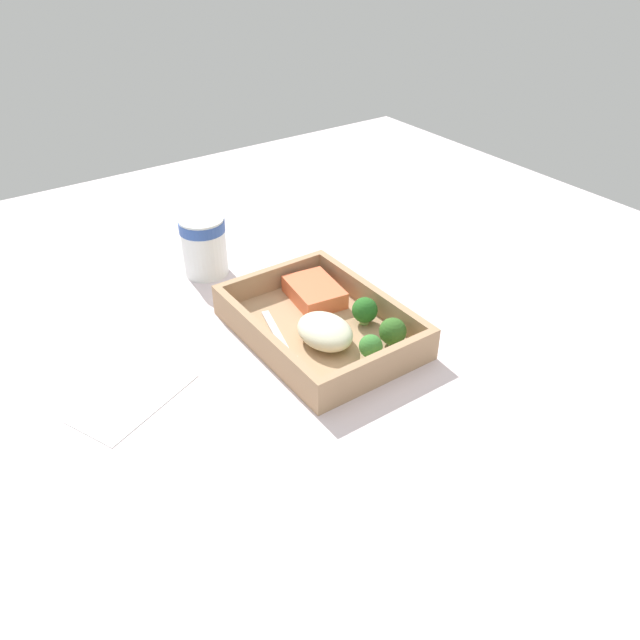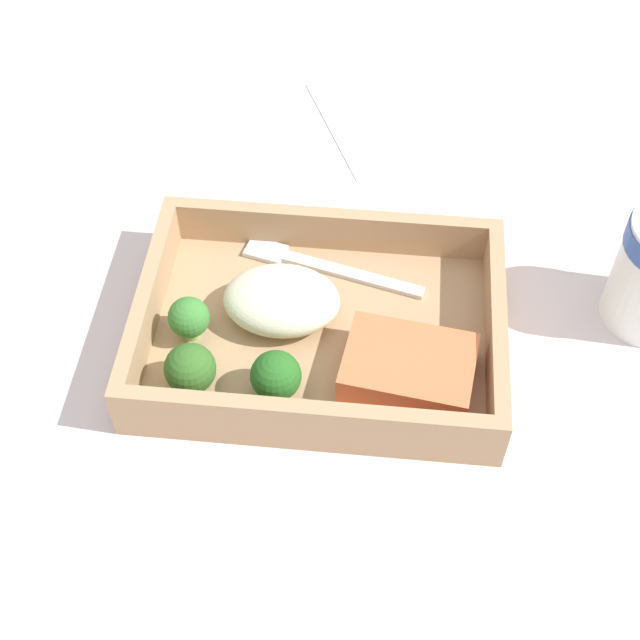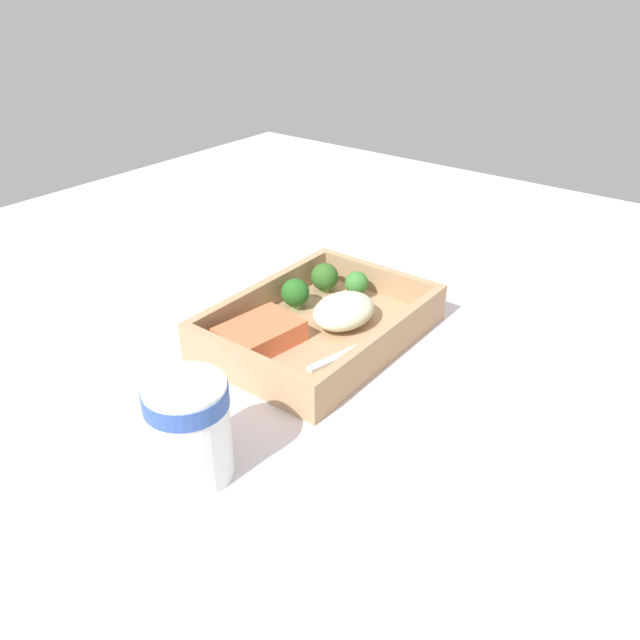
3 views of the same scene
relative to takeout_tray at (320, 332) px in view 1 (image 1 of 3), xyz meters
The scene contains 11 objects.
ground_plane 1.60cm from the takeout_tray, ahead, with size 160.00×160.00×2.00cm, color silver.
takeout_tray is the anchor object (origin of this frame).
tray_rim 2.52cm from the takeout_tray, ahead, with size 28.63×20.60×3.85cm.
salmon_fillet 8.33cm from the takeout_tray, 151.40° to the left, with size 9.77×7.01×2.71cm, color #F46F44.
mashed_potatoes 4.30cm from the takeout_tray, 23.51° to the right, with size 9.35×7.14×3.80cm, color beige.
broccoli_floret_1 11.37cm from the takeout_tray, 34.13° to the left, with size 3.94×3.94×4.22cm.
broccoli_floret_2 10.61cm from the takeout_tray, ahead, with size 3.30×3.30×3.95cm.
broccoli_floret_3 7.38cm from the takeout_tray, 66.91° to the left, with size 3.86×3.86×4.27cm.
fork 6.96cm from the takeout_tray, 85.31° to the right, with size 15.71×5.54×0.44cm.
paper_cup 27.63cm from the takeout_tray, 168.40° to the right, with size 7.71×7.71×10.25cm.
receipt_slip 28.24cm from the takeout_tray, 94.71° to the right, with size 8.60×15.77×0.24cm, color white.
Camera 1 is at (62.09, -43.36, 54.53)cm, focal length 35.00 mm.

